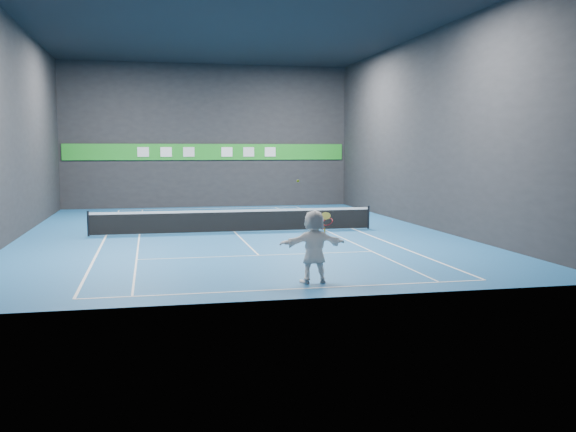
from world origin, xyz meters
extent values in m
plane|color=#19558E|center=(0.00, 0.00, 0.00)|extent=(26.00, 26.00, 0.00)
plane|color=black|center=(0.00, 0.00, 9.00)|extent=(26.00, 26.00, 0.00)
cube|color=black|center=(0.00, 13.00, 4.50)|extent=(18.00, 0.10, 9.00)
cube|color=black|center=(0.00, -13.00, 4.50)|extent=(18.00, 0.10, 9.00)
cube|color=black|center=(-9.00, 0.00, 4.50)|extent=(0.10, 26.00, 9.00)
cube|color=black|center=(9.00, 0.00, 4.50)|extent=(0.10, 26.00, 9.00)
cube|color=white|center=(0.00, -11.89, 0.00)|extent=(10.98, 0.08, 0.01)
cube|color=white|center=(0.00, 11.89, 0.00)|extent=(10.98, 0.08, 0.01)
cube|color=white|center=(-5.49, 0.00, 0.00)|extent=(0.08, 23.78, 0.01)
cube|color=white|center=(5.49, 0.00, 0.00)|extent=(0.08, 23.78, 0.01)
cube|color=white|center=(-4.11, 0.00, 0.00)|extent=(0.06, 23.78, 0.01)
cube|color=white|center=(4.11, 0.00, 0.00)|extent=(0.06, 23.78, 0.01)
cube|color=white|center=(0.00, -6.40, 0.00)|extent=(8.23, 0.06, 0.01)
cube|color=white|center=(0.00, 6.40, 0.00)|extent=(8.23, 0.06, 0.01)
cube|color=white|center=(0.00, 0.00, 0.00)|extent=(0.06, 12.80, 0.01)
imported|color=white|center=(0.72, -11.21, 1.00)|extent=(1.88, 0.65, 2.01)
sphere|color=#C0EF27|center=(0.32, -10.99, 2.78)|extent=(0.07, 0.07, 0.07)
cylinder|color=black|center=(-6.20, 0.00, 0.54)|extent=(0.10, 0.10, 1.07)
cylinder|color=black|center=(6.20, 0.00, 0.54)|extent=(0.10, 0.10, 1.07)
cube|color=black|center=(0.00, 0.00, 0.47)|extent=(12.40, 0.03, 0.86)
cube|color=white|center=(0.00, 0.00, 0.95)|extent=(12.40, 0.04, 0.10)
cube|color=#209425|center=(0.00, 12.94, 3.50)|extent=(17.64, 0.06, 1.00)
cube|color=white|center=(-4.00, 12.88, 3.50)|extent=(0.70, 0.04, 0.60)
cube|color=white|center=(-2.60, 12.88, 3.50)|extent=(0.70, 0.04, 0.60)
cube|color=silver|center=(-1.20, 12.88, 3.50)|extent=(0.70, 0.04, 0.60)
cube|color=white|center=(1.20, 12.88, 3.50)|extent=(0.70, 0.04, 0.60)
cube|color=silver|center=(2.60, 12.88, 3.50)|extent=(0.70, 0.04, 0.60)
cube|color=white|center=(4.00, 12.88, 3.50)|extent=(0.70, 0.04, 0.60)
torus|color=red|center=(1.12, -11.16, 1.66)|extent=(0.37, 0.33, 0.27)
cylinder|color=#BACF49|center=(1.06, -11.16, 1.83)|extent=(0.37, 0.29, 0.26)
cylinder|color=red|center=(1.00, -11.16, 1.53)|extent=(0.06, 0.14, 0.17)
cylinder|color=yellow|center=(1.03, -11.18, 1.39)|extent=(0.10, 0.17, 0.25)
camera|label=1|loc=(-3.61, -27.95, 3.62)|focal=40.00mm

